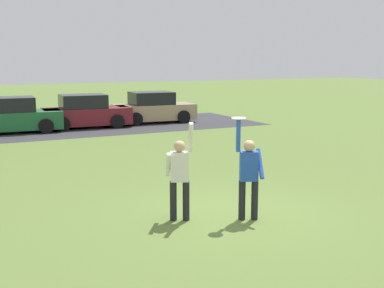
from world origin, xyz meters
name	(u,v)px	position (x,y,z in m)	size (l,w,h in m)	color
ground_plane	(231,213)	(0.00, 0.00, 0.00)	(120.00, 120.00, 0.00)	olive
person_catcher	(249,173)	(0.08, -0.53, 0.98)	(0.58, 0.50, 2.08)	black
person_defender	(180,173)	(-1.19, 0.06, 0.98)	(0.64, 0.59, 2.04)	black
frisbee_disc	(239,118)	(-0.13, -0.43, 2.09)	(0.29, 0.29, 0.02)	white
parked_car_green	(13,116)	(-2.50, 14.67, 0.73)	(4.21, 2.25, 1.59)	#1E6633
parked_car_maroon	(86,112)	(0.86, 14.86, 0.73)	(4.21, 2.25, 1.59)	maroon
parked_car_tan	(154,108)	(4.53, 15.20, 0.73)	(4.21, 2.25, 1.59)	tan
parking_strip	(50,130)	(-0.86, 14.88, 0.00)	(20.65, 6.40, 0.01)	#38383D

